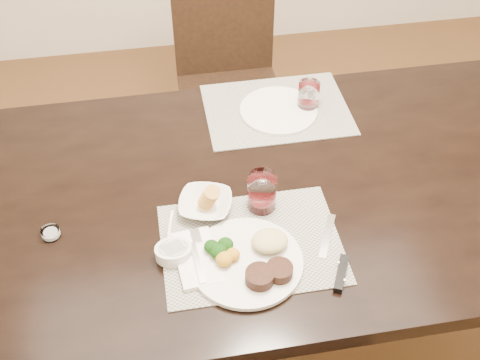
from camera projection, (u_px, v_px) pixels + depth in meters
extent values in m
plane|color=#4E3319|center=(269.00, 328.00, 2.23)|extent=(4.50, 4.50, 0.00)
cube|color=black|center=(278.00, 192.00, 1.72)|extent=(2.00, 1.00, 0.05)
cube|color=black|center=(477.00, 155.00, 2.39)|extent=(0.08, 0.08, 0.70)
cube|color=black|center=(231.00, 98.00, 2.52)|extent=(0.42, 0.42, 0.04)
cube|color=black|center=(197.00, 171.00, 2.53)|extent=(0.04, 0.04, 0.41)
cube|color=black|center=(280.00, 161.00, 2.58)|extent=(0.04, 0.04, 0.41)
cube|color=black|center=(187.00, 118.00, 2.79)|extent=(0.04, 0.04, 0.41)
cube|color=black|center=(263.00, 110.00, 2.83)|extent=(0.04, 0.04, 0.41)
cube|color=black|center=(223.00, 23.00, 2.49)|extent=(0.42, 0.04, 0.45)
cube|color=gray|center=(251.00, 244.00, 1.55)|extent=(0.46, 0.34, 0.00)
cube|color=gray|center=(277.00, 109.00, 1.95)|extent=(0.46, 0.34, 0.00)
cylinder|color=silver|center=(246.00, 262.00, 1.50)|extent=(0.28, 0.28, 0.01)
cylinder|color=black|center=(260.00, 277.00, 1.44)|extent=(0.07, 0.07, 0.03)
cylinder|color=black|center=(279.00, 271.00, 1.45)|extent=(0.07, 0.07, 0.03)
ellipsoid|color=tan|center=(270.00, 241.00, 1.51)|extent=(0.09, 0.08, 0.04)
ellipsoid|color=#123D0B|center=(219.00, 251.00, 1.49)|extent=(0.04, 0.04, 0.04)
ellipsoid|color=#C67E19|center=(224.00, 259.00, 1.48)|extent=(0.04, 0.04, 0.03)
cube|color=white|center=(197.00, 258.00, 1.51)|extent=(0.12, 0.19, 0.01)
cube|color=white|center=(198.00, 262.00, 1.49)|extent=(0.03, 0.13, 0.01)
cube|color=white|center=(196.00, 236.00, 1.55)|extent=(0.03, 0.05, 0.00)
cube|color=white|center=(327.00, 236.00, 1.57)|extent=(0.08, 0.15, 0.00)
cube|color=black|center=(341.00, 273.00, 1.47)|extent=(0.07, 0.11, 0.01)
imported|color=silver|center=(206.00, 204.00, 1.62)|extent=(0.18, 0.18, 0.03)
cylinder|color=#AF7C37|center=(205.00, 198.00, 1.61)|extent=(0.04, 0.05, 0.04)
cylinder|color=silver|center=(174.00, 252.00, 1.51)|extent=(0.09, 0.09, 0.04)
cylinder|color=#0C360D|center=(173.00, 249.00, 1.50)|extent=(0.07, 0.07, 0.01)
cube|color=white|center=(170.00, 225.00, 1.53)|extent=(0.01, 0.06, 0.04)
cylinder|color=silver|center=(262.00, 192.00, 1.61)|extent=(0.08, 0.08, 0.11)
cylinder|color=#390506|center=(262.00, 202.00, 1.63)|extent=(0.07, 0.07, 0.03)
cylinder|color=silver|center=(279.00, 110.00, 1.93)|extent=(0.25, 0.25, 0.01)
cylinder|color=silver|center=(309.00, 95.00, 1.92)|extent=(0.07, 0.07, 0.09)
cylinder|color=#390506|center=(308.00, 104.00, 1.95)|extent=(0.06, 0.06, 0.02)
cylinder|color=silver|center=(51.00, 233.00, 1.56)|extent=(0.05, 0.05, 0.02)
cylinder|color=white|center=(51.00, 234.00, 1.57)|extent=(0.04, 0.04, 0.01)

